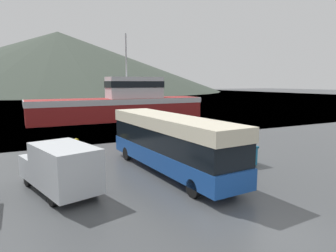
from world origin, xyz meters
TOP-DOWN VIEW (x-y plane):
  - ground_plane at (0.00, 0.00)m, footprint 400.00×400.00m
  - water_surface at (0.00, 138.83)m, footprint 240.00×240.00m
  - hill_backdrop at (16.09, 191.15)m, footprint 197.60×197.60m
  - tour_bus at (-0.21, 8.60)m, footprint 3.25×11.66m
  - delivery_van at (-6.53, 8.04)m, footprint 3.52×5.89m
  - fishing_boat at (5.14, 34.35)m, footprint 24.70×5.05m
  - storage_bin at (5.13, 7.98)m, footprint 1.14×1.30m
  - mooring_bollard at (-4.14, 17.75)m, footprint 0.44×0.44m

SIDE VIEW (x-z plane):
  - ground_plane at x=0.00m, z-range 0.00..0.00m
  - water_surface at x=0.00m, z-range 0.00..0.00m
  - mooring_bollard at x=-4.14m, z-range 0.03..0.91m
  - storage_bin at x=5.13m, z-range 0.01..1.27m
  - delivery_van at x=-6.53m, z-range 0.07..2.50m
  - tour_bus at x=-0.21m, z-range 0.21..3.62m
  - fishing_boat at x=5.14m, z-range -3.74..8.45m
  - hill_backdrop at x=16.09m, z-range 0.00..35.97m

